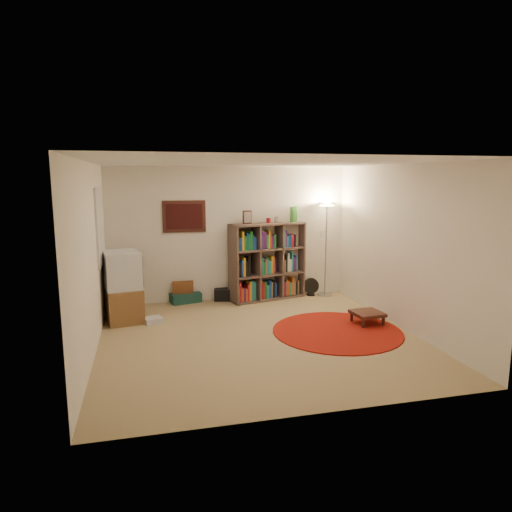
{
  "coord_description": "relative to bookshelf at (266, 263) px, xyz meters",
  "views": [
    {
      "loc": [
        -1.54,
        -6.14,
        2.28
      ],
      "look_at": [
        0.1,
        0.6,
        1.1
      ],
      "focal_mm": 32.0,
      "sensor_mm": 36.0,
      "label": 1
    }
  ],
  "objects": [
    {
      "name": "side_table",
      "position": [
        1.16,
        -1.89,
        -0.53
      ],
      "size": [
        0.48,
        0.48,
        0.2
      ],
      "rotation": [
        0.0,
        0.0,
        0.08
      ],
      "color": "#331611",
      "rests_on": "ground"
    },
    {
      "name": "room",
      "position": [
        -0.71,
        -2.03,
        0.55
      ],
      "size": [
        4.54,
        4.54,
        2.54
      ],
      "color": "#9C845B",
      "rests_on": "ground"
    },
    {
      "name": "dvd_box",
      "position": [
        -2.14,
        -1.02,
        -0.66
      ],
      "size": [
        0.33,
        0.3,
        0.09
      ],
      "rotation": [
        0.0,
        0.0,
        0.28
      ],
      "color": "silver",
      "rests_on": "ground"
    },
    {
      "name": "bookshelf",
      "position": [
        0.0,
        0.0,
        0.0
      ],
      "size": [
        1.52,
        0.76,
        1.75
      ],
      "rotation": [
        0.0,
        0.0,
        0.25
      ],
      "color": "brown",
      "rests_on": "ground"
    },
    {
      "name": "duffel_bag",
      "position": [
        -0.82,
        0.1,
        -0.59
      ],
      "size": [
        0.38,
        0.33,
        0.23
      ],
      "rotation": [
        0.0,
        0.0,
        -0.21
      ],
      "color": "black",
      "rests_on": "ground"
    },
    {
      "name": "floor_fan",
      "position": [
        0.92,
        0.01,
        -0.53
      ],
      "size": [
        0.31,
        0.21,
        0.35
      ],
      "rotation": [
        0.0,
        0.0,
        -0.37
      ],
      "color": "black",
      "rests_on": "ground"
    },
    {
      "name": "wicker_basket",
      "position": [
        -1.57,
        0.18,
        -0.42
      ],
      "size": [
        0.4,
        0.3,
        0.22
      ],
      "rotation": [
        0.0,
        0.0,
        -0.06
      ],
      "color": "#5D2F17",
      "rests_on": "suitcase"
    },
    {
      "name": "red_rug",
      "position": [
        0.55,
        -2.11,
        -0.7
      ],
      "size": [
        1.95,
        1.95,
        0.02
      ],
      "color": "maroon",
      "rests_on": "ground"
    },
    {
      "name": "paper_towel",
      "position": [
        -0.33,
        0.13,
        -0.58
      ],
      "size": [
        0.14,
        0.14,
        0.26
      ],
      "rotation": [
        0.0,
        0.0,
        0.12
      ],
      "color": "white",
      "rests_on": "ground"
    },
    {
      "name": "suitcase",
      "position": [
        -1.54,
        0.14,
        -0.62
      ],
      "size": [
        0.62,
        0.48,
        0.18
      ],
      "rotation": [
        0.0,
        0.0,
        0.24
      ],
      "color": "#163E36",
      "rests_on": "ground"
    },
    {
      "name": "tv_stand",
      "position": [
        -2.6,
        -0.74,
        -0.16
      ],
      "size": [
        0.68,
        0.87,
        1.13
      ],
      "rotation": [
        0.0,
        0.0,
        0.2
      ],
      "color": "brown",
      "rests_on": "ground"
    },
    {
      "name": "floor_lamp",
      "position": [
        1.2,
        -0.02,
        0.81
      ],
      "size": [
        0.43,
        0.43,
        1.83
      ],
      "rotation": [
        0.0,
        0.0,
        -0.26
      ],
      "color": "#B3B5B8",
      "rests_on": "ground"
    }
  ]
}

